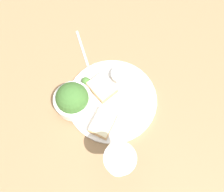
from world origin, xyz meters
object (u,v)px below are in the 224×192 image
object	(u,v)px
cheese_toast_near	(102,87)
wine_glass	(119,161)
salad_bowl	(73,99)
cheese_toast_far	(103,123)
sauce_ramekin	(121,75)
fork	(82,48)

from	to	relation	value
cheese_toast_near	wine_glass	distance (m)	0.26
cheese_toast_near	salad_bowl	bearing A→B (deg)	-60.40
cheese_toast_far	wine_glass	world-z (taller)	wine_glass
sauce_ramekin	wine_glass	distance (m)	0.29
sauce_ramekin	wine_glass	bearing A→B (deg)	-3.80
fork	cheese_toast_near	bearing A→B (deg)	22.10
cheese_toast_far	fork	bearing A→B (deg)	-166.09
sauce_ramekin	cheese_toast_far	distance (m)	0.17
salad_bowl	wine_glass	xyz separation A→B (m)	(0.19, 0.13, 0.06)
wine_glass	cheese_toast_near	bearing A→B (deg)	-169.78
wine_glass	salad_bowl	bearing A→B (deg)	-145.50
sauce_ramekin	fork	xyz separation A→B (m)	(-0.13, -0.13, -0.03)
sauce_ramekin	cheese_toast_near	bearing A→B (deg)	-55.80
salad_bowl	cheese_toast_far	size ratio (longest dim) A/B	1.14
cheese_toast_far	fork	size ratio (longest dim) A/B	0.65
salad_bowl	fork	distance (m)	0.23
sauce_ramekin	salad_bowl	bearing A→B (deg)	-58.44
salad_bowl	cheese_toast_near	distance (m)	0.10
sauce_ramekin	cheese_toast_near	distance (m)	0.08
cheese_toast_near	wine_glass	world-z (taller)	wine_glass
salad_bowl	cheese_toast_far	world-z (taller)	salad_bowl
wine_glass	cheese_toast_far	bearing A→B (deg)	-161.16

